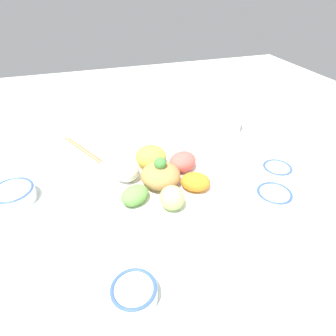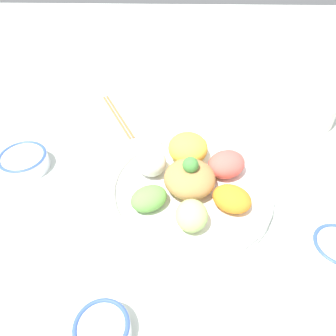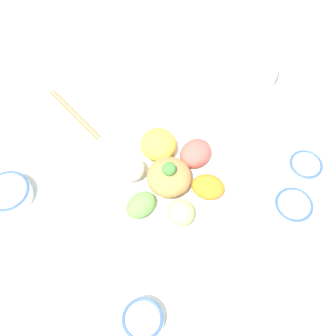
{
  "view_description": "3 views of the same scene",
  "coord_description": "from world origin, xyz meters",
  "px_view_note": "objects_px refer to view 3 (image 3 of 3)",
  "views": [
    {
      "loc": [
        0.15,
        0.6,
        0.5
      ],
      "look_at": [
        -0.05,
        -0.01,
        0.05
      ],
      "focal_mm": 30.0,
      "sensor_mm": 36.0,
      "label": 1
    },
    {
      "loc": [
        0.02,
        0.49,
        0.54
      ],
      "look_at": [
        0.03,
        0.02,
        0.08
      ],
      "focal_mm": 35.0,
      "sensor_mm": 36.0,
      "label": 2
    },
    {
      "loc": [
        0.1,
        0.44,
        0.87
      ],
      "look_at": [
        -0.02,
        0.01,
        0.08
      ],
      "focal_mm": 42.0,
      "sensor_mm": 36.0,
      "label": 3
    }
  ],
  "objects_px": {
    "salad_platter": "(169,179)",
    "rice_bowl_plain": "(304,167)",
    "side_serving_bowl": "(243,66)",
    "chopsticks_pair_near": "(74,113)",
    "serving_spoon_extra": "(65,221)",
    "rice_bowl_blue": "(8,193)",
    "sauce_bowl_dark": "(293,207)",
    "sauce_bowl_red": "(143,320)"
  },
  "relations": [
    {
      "from": "rice_bowl_blue",
      "to": "sauce_bowl_dark",
      "type": "distance_m",
      "value": 0.68
    },
    {
      "from": "sauce_bowl_dark",
      "to": "serving_spoon_extra",
      "type": "distance_m",
      "value": 0.54
    },
    {
      "from": "rice_bowl_blue",
      "to": "rice_bowl_plain",
      "type": "bearing_deg",
      "value": 170.06
    },
    {
      "from": "sauce_bowl_dark",
      "to": "serving_spoon_extra",
      "type": "height_order",
      "value": "sauce_bowl_dark"
    },
    {
      "from": "rice_bowl_plain",
      "to": "side_serving_bowl",
      "type": "xyz_separation_m",
      "value": [
        0.03,
        -0.34,
        0.02
      ]
    },
    {
      "from": "rice_bowl_plain",
      "to": "sauce_bowl_dark",
      "type": "bearing_deg",
      "value": 51.42
    },
    {
      "from": "rice_bowl_plain",
      "to": "chopsticks_pair_near",
      "type": "bearing_deg",
      "value": -32.5
    },
    {
      "from": "salad_platter",
      "to": "side_serving_bowl",
      "type": "relative_size",
      "value": 1.75
    },
    {
      "from": "sauce_bowl_dark",
      "to": "salad_platter",
      "type": "bearing_deg",
      "value": -28.63
    },
    {
      "from": "sauce_bowl_red",
      "to": "side_serving_bowl",
      "type": "xyz_separation_m",
      "value": [
        -0.44,
        -0.58,
        0.02
      ]
    },
    {
      "from": "sauce_bowl_dark",
      "to": "side_serving_bowl",
      "type": "height_order",
      "value": "side_serving_bowl"
    },
    {
      "from": "rice_bowl_blue",
      "to": "serving_spoon_extra",
      "type": "height_order",
      "value": "rice_bowl_blue"
    },
    {
      "from": "chopsticks_pair_near",
      "to": "serving_spoon_extra",
      "type": "distance_m",
      "value": 0.32
    },
    {
      "from": "salad_platter",
      "to": "rice_bowl_plain",
      "type": "xyz_separation_m",
      "value": [
        -0.34,
        0.05,
        -0.01
      ]
    },
    {
      "from": "rice_bowl_blue",
      "to": "side_serving_bowl",
      "type": "relative_size",
      "value": 0.54
    },
    {
      "from": "sauce_bowl_red",
      "to": "chopsticks_pair_near",
      "type": "bearing_deg",
      "value": -84.55
    },
    {
      "from": "sauce_bowl_red",
      "to": "side_serving_bowl",
      "type": "bearing_deg",
      "value": -126.91
    },
    {
      "from": "sauce_bowl_red",
      "to": "serving_spoon_extra",
      "type": "xyz_separation_m",
      "value": [
        0.13,
        -0.27,
        -0.02
      ]
    },
    {
      "from": "salad_platter",
      "to": "sauce_bowl_dark",
      "type": "bearing_deg",
      "value": 151.37
    },
    {
      "from": "rice_bowl_blue",
      "to": "serving_spoon_extra",
      "type": "relative_size",
      "value": 0.86
    },
    {
      "from": "salad_platter",
      "to": "rice_bowl_blue",
      "type": "height_order",
      "value": "salad_platter"
    },
    {
      "from": "salad_platter",
      "to": "side_serving_bowl",
      "type": "height_order",
      "value": "salad_platter"
    },
    {
      "from": "salad_platter",
      "to": "rice_bowl_plain",
      "type": "relative_size",
      "value": 4.3
    },
    {
      "from": "side_serving_bowl",
      "to": "serving_spoon_extra",
      "type": "relative_size",
      "value": 1.59
    },
    {
      "from": "sauce_bowl_dark",
      "to": "side_serving_bowl",
      "type": "bearing_deg",
      "value": -94.96
    },
    {
      "from": "sauce_bowl_red",
      "to": "rice_bowl_plain",
      "type": "bearing_deg",
      "value": -153.1
    },
    {
      "from": "rice_bowl_plain",
      "to": "salad_platter",
      "type": "bearing_deg",
      "value": -9.25
    },
    {
      "from": "chopsticks_pair_near",
      "to": "salad_platter",
      "type": "bearing_deg",
      "value": -172.77
    },
    {
      "from": "sauce_bowl_dark",
      "to": "chopsticks_pair_near",
      "type": "xyz_separation_m",
      "value": [
        0.46,
        -0.43,
        -0.02
      ]
    },
    {
      "from": "rice_bowl_plain",
      "to": "chopsticks_pair_near",
      "type": "height_order",
      "value": "rice_bowl_plain"
    },
    {
      "from": "salad_platter",
      "to": "serving_spoon_extra",
      "type": "relative_size",
      "value": 2.79
    },
    {
      "from": "salad_platter",
      "to": "chopsticks_pair_near",
      "type": "relative_size",
      "value": 1.72
    },
    {
      "from": "sauce_bowl_red",
      "to": "serving_spoon_extra",
      "type": "relative_size",
      "value": 0.67
    },
    {
      "from": "rice_bowl_blue",
      "to": "serving_spoon_extra",
      "type": "distance_m",
      "value": 0.15
    },
    {
      "from": "salad_platter",
      "to": "rice_bowl_blue",
      "type": "xyz_separation_m",
      "value": [
        0.38,
        -0.07,
        -0.01
      ]
    },
    {
      "from": "salad_platter",
      "to": "rice_bowl_blue",
      "type": "relative_size",
      "value": 3.26
    },
    {
      "from": "sauce_bowl_red",
      "to": "rice_bowl_blue",
      "type": "bearing_deg",
      "value": -56.41
    },
    {
      "from": "rice_bowl_blue",
      "to": "sauce_bowl_dark",
      "type": "relative_size",
      "value": 1.21
    },
    {
      "from": "rice_bowl_blue",
      "to": "sauce_bowl_dark",
      "type": "xyz_separation_m",
      "value": [
        -0.64,
        0.21,
        -0.0
      ]
    },
    {
      "from": "serving_spoon_extra",
      "to": "chopsticks_pair_near",
      "type": "bearing_deg",
      "value": 63.79
    },
    {
      "from": "side_serving_bowl",
      "to": "rice_bowl_blue",
      "type": "bearing_deg",
      "value": 17.85
    },
    {
      "from": "rice_bowl_plain",
      "to": "side_serving_bowl",
      "type": "relative_size",
      "value": 0.41
    }
  ]
}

